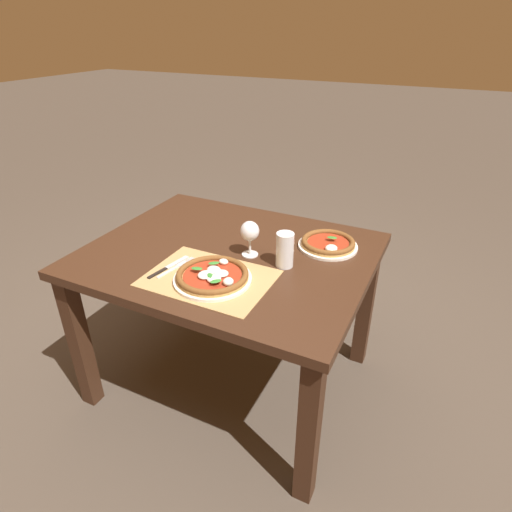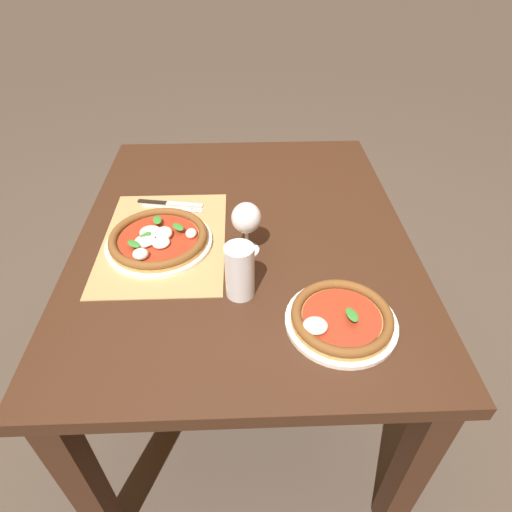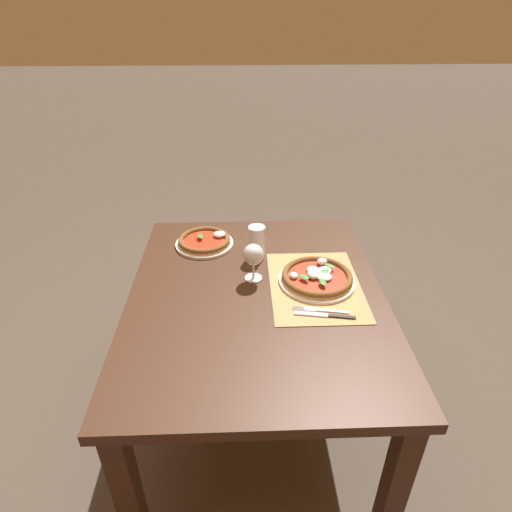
% 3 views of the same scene
% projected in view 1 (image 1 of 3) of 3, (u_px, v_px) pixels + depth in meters
% --- Properties ---
extents(ground_plane, '(24.00, 24.00, 0.00)m').
position_uv_depth(ground_plane, '(233.00, 377.00, 2.21)').
color(ground_plane, '#473D33').
extents(dining_table, '(1.21, 0.97, 0.74)m').
position_uv_depth(dining_table, '(230.00, 272.00, 1.90)').
color(dining_table, '#382114').
rests_on(dining_table, ground).
extents(paper_placemat, '(0.48, 0.35, 0.00)m').
position_uv_depth(paper_placemat, '(209.00, 278.00, 1.65)').
color(paper_placemat, '#A88451').
rests_on(paper_placemat, dining_table).
extents(pizza_near, '(0.30, 0.30, 0.05)m').
position_uv_depth(pizza_near, '(213.00, 276.00, 1.63)').
color(pizza_near, silver).
rests_on(pizza_near, paper_placemat).
extents(pizza_far, '(0.26, 0.26, 0.05)m').
position_uv_depth(pizza_far, '(328.00, 244.00, 1.87)').
color(pizza_far, silver).
rests_on(pizza_far, dining_table).
extents(wine_glass, '(0.08, 0.08, 0.16)m').
position_uv_depth(wine_glass, '(250.00, 233.00, 1.77)').
color(wine_glass, silver).
rests_on(wine_glass, dining_table).
extents(pint_glass, '(0.07, 0.07, 0.15)m').
position_uv_depth(pint_glass, '(285.00, 251.00, 1.71)').
color(pint_glass, silver).
rests_on(pint_glass, dining_table).
extents(fork, '(0.05, 0.20, 0.00)m').
position_uv_depth(fork, '(176.00, 267.00, 1.72)').
color(fork, '#B7B7BC').
rests_on(fork, paper_placemat).
extents(knife, '(0.05, 0.21, 0.01)m').
position_uv_depth(knife, '(169.00, 267.00, 1.72)').
color(knife, black).
rests_on(knife, paper_placemat).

